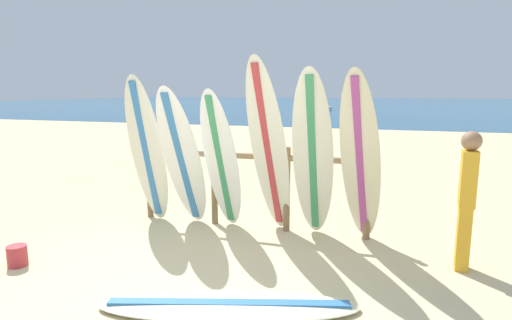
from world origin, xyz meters
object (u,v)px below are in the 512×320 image
Objects in this scene: surfboard_lying_on_sand at (229,306)px; surfboard_leaning_right at (360,161)px; surfboard_rack at (250,176)px; surfboard_leaning_center_left at (221,161)px; small_boat_offshore at (315,107)px; surfboard_leaning_left at (182,159)px; surfboard_leaning_center at (269,149)px; surfboard_leaning_far_left at (147,151)px; surfboard_leaning_center_right at (313,158)px; beachgoer_standing at (467,195)px; sand_bucket at (17,256)px.

surfboard_leaning_right is at bearing 61.95° from surfboard_lying_on_sand.
surfboard_leaning_right is at bearing -12.93° from surfboard_rack.
surfboard_leaning_center_left reaches higher than surfboard_rack.
surfboard_leaning_right is at bearing -79.63° from small_boat_offshore.
surfboard_lying_on_sand is at bearing -66.32° from surfboard_leaning_center_left.
surfboard_leaning_left is 0.85× the size of surfboard_leaning_center.
surfboard_leaning_far_left is 2.38m from surfboard_leaning_center_right.
small_boat_offshore is at bearing 100.37° from surfboard_leaning_right.
surfboard_leaning_center is 2.34m from beachgoer_standing.
surfboard_leaning_left is at bearing 175.65° from beachgoer_standing.
surfboard_lying_on_sand is at bearing -3.65° from sand_bucket.
surfboard_lying_on_sand is 36.84m from small_boat_offshore.
surfboard_leaning_far_left is (-1.44, -0.28, 0.33)m from surfboard_rack.
surfboard_leaning_center_right is at bearing 77.48° from surfboard_lying_on_sand.
surfboard_leaning_center_left is 0.60× the size of small_boat_offshore.
surfboard_leaning_center is 34.92m from small_boat_offshore.
surfboard_leaning_center reaches higher than surfboard_leaning_far_left.
surfboard_rack is at bearing 24.25° from surfboard_leaning_left.
surfboard_leaning_center_right is at bearing -20.07° from surfboard_rack.
surfboard_leaning_center_right reaches higher than surfboard_rack.
surfboard_lying_on_sand is at bearing -84.70° from surfboard_leaning_center.
beachgoer_standing reaches higher than sand_bucket.
surfboard_leaning_center_left is 0.83× the size of surfboard_leaning_center.
surfboard_leaning_center is at bearing -81.48° from small_boat_offshore.
surfboard_leaning_far_left is at bearing -179.48° from surfboard_leaning_center.
surfboard_lying_on_sand is (-0.98, -1.84, -1.06)m from surfboard_leaning_right.
surfboard_leaning_far_left is at bearing -179.96° from surfboard_leaning_center_left.
surfboard_rack is 1.66× the size of surfboard_leaning_left.
surfboard_leaning_far_left is 1.09× the size of surfboard_leaning_center_left.
small_boat_offshore is at bearing 102.06° from beachgoer_standing.
surfboard_leaning_left reaches higher than sand_bucket.
sand_bucket is at bearing -135.17° from surfboard_rack.
surfboard_leaning_far_left is at bearing 178.78° from surfboard_leaning_right.
surfboard_leaning_far_left is 0.89× the size of surfboard_lying_on_sand.
surfboard_leaning_left is at bearing 127.05° from surfboard_lying_on_sand.
surfboard_leaning_far_left is at bearing -168.83° from surfboard_rack.
surfboard_leaning_left reaches higher than surfboard_lying_on_sand.
surfboard_leaning_center is at bearing 172.69° from surfboard_leaning_center_right.
surfboard_lying_on_sand is at bearing -118.05° from surfboard_leaning_right.
surfboard_lying_on_sand is (-0.41, -1.85, -1.07)m from surfboard_leaning_center_right.
surfboard_leaning_center_right reaches higher than surfboard_lying_on_sand.
beachgoer_standing is 0.47× the size of small_boat_offshore.
surfboard_leaning_center reaches higher than surfboard_leaning_center_right.
surfboard_leaning_center_left reaches higher than sand_bucket.
beachgoer_standing is at bearing -5.02° from surfboard_leaning_far_left.
surfboard_rack is 1.52× the size of surfboard_leaning_right.
small_boat_offshore reaches higher than sand_bucket.
sand_bucket is at bearing -143.65° from surfboard_leaning_center.
surfboard_leaning_far_left is 34.72m from small_boat_offshore.
surfboard_leaning_left is 0.62× the size of small_boat_offshore.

